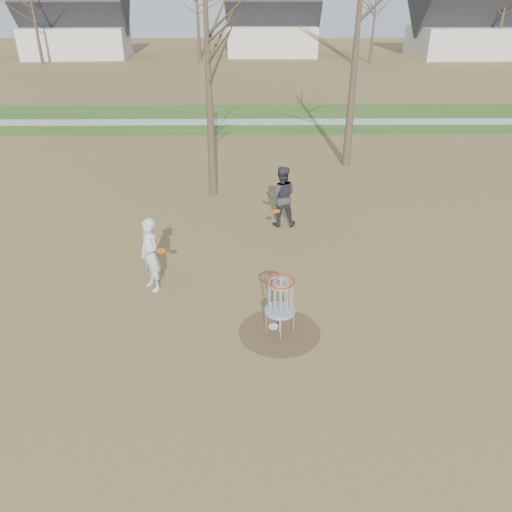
{
  "coord_description": "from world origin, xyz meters",
  "views": [
    {
      "loc": [
        -0.61,
        -8.87,
        6.59
      ],
      "look_at": [
        -0.5,
        1.5,
        1.1
      ],
      "focal_mm": 35.0,
      "sensor_mm": 36.0,
      "label": 1
    }
  ],
  "objects_px": {
    "player_throwing": "(281,196)",
    "disc_grounded": "(274,326)",
    "player_standing": "(150,255)",
    "disc_golf_basket": "(280,297)"
  },
  "relations": [
    {
      "from": "disc_golf_basket",
      "to": "disc_grounded",
      "type": "bearing_deg",
      "value": 123.88
    },
    {
      "from": "player_throwing",
      "to": "disc_grounded",
      "type": "height_order",
      "value": "player_throwing"
    },
    {
      "from": "player_standing",
      "to": "disc_grounded",
      "type": "xyz_separation_m",
      "value": [
        2.94,
        -1.69,
        -0.92
      ]
    },
    {
      "from": "player_throwing",
      "to": "disc_golf_basket",
      "type": "relative_size",
      "value": 1.43
    },
    {
      "from": "disc_golf_basket",
      "to": "player_standing",
      "type": "bearing_deg",
      "value": 148.53
    },
    {
      "from": "player_throwing",
      "to": "disc_grounded",
      "type": "xyz_separation_m",
      "value": [
        -0.46,
        -5.55,
        -0.94
      ]
    },
    {
      "from": "player_standing",
      "to": "disc_golf_basket",
      "type": "relative_size",
      "value": 1.4
    },
    {
      "from": "player_standing",
      "to": "disc_grounded",
      "type": "relative_size",
      "value": 8.57
    },
    {
      "from": "player_standing",
      "to": "player_throwing",
      "type": "height_order",
      "value": "player_throwing"
    },
    {
      "from": "player_standing",
      "to": "player_throwing",
      "type": "distance_m",
      "value": 5.14
    }
  ]
}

